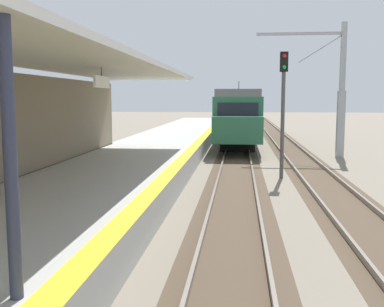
% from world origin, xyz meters
% --- Properties ---
extents(station_platform, '(5.00, 80.00, 0.91)m').
position_xyz_m(station_platform, '(-2.50, 16.00, 0.45)').
color(station_platform, '#A8A8A3').
rests_on(station_platform, ground).
extents(station_building_with_canopy, '(4.85, 24.00, 4.43)m').
position_xyz_m(station_building_with_canopy, '(-4.30, 11.13, 2.66)').
color(station_building_with_canopy, '#4C4C4C').
rests_on(station_building_with_canopy, ground).
extents(track_pair_nearest_platform, '(2.34, 120.00, 0.16)m').
position_xyz_m(track_pair_nearest_platform, '(1.90, 20.00, 0.05)').
color(track_pair_nearest_platform, '#4C3D2D').
rests_on(track_pair_nearest_platform, ground).
extents(track_pair_middle, '(2.34, 120.00, 0.16)m').
position_xyz_m(track_pair_middle, '(5.30, 20.00, 0.05)').
color(track_pair_middle, '#4C3D2D').
rests_on(track_pair_middle, ground).
extents(approaching_train, '(2.93, 19.60, 4.76)m').
position_xyz_m(approaching_train, '(1.90, 34.05, 2.18)').
color(approaching_train, '#286647').
rests_on(approaching_train, ground).
extents(rail_signal_post, '(0.32, 0.34, 5.20)m').
position_xyz_m(rail_signal_post, '(3.78, 18.46, 3.19)').
color(rail_signal_post, '#4C4C4C').
rests_on(rail_signal_post, ground).
extents(catenary_pylon_far_side, '(5.00, 0.40, 7.50)m').
position_xyz_m(catenary_pylon_far_side, '(7.39, 25.75, 3.60)').
color(catenary_pylon_far_side, '#9EA3A8').
rests_on(catenary_pylon_far_side, ground).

